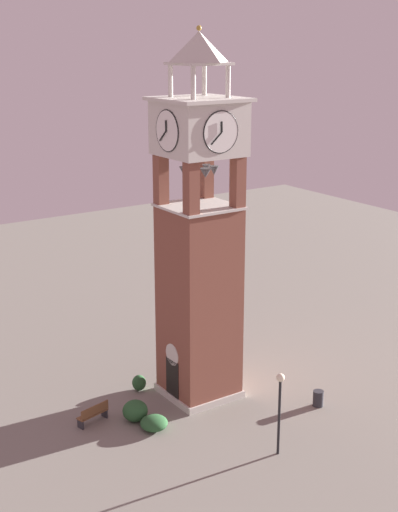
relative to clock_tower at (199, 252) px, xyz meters
The scene contains 8 objects.
ground 7.49m from the clock_tower, 90.83° to the left, with size 80.00×80.00×0.00m, color gray.
clock_tower is the anchor object (origin of this frame).
park_bench 9.07m from the clock_tower, 93.17° to the right, with size 0.80×1.66×0.95m.
lamp_post 8.16m from the clock_tower, ahead, with size 0.36×0.36×3.81m.
trash_bin 9.28m from the clock_tower, 43.29° to the left, with size 0.52×0.52×0.80m, color #2D2D33.
shrub_near_entry 8.26m from the clock_tower, 64.53° to the right, with size 1.28×1.28×0.64m, color #28562D.
shrub_left_of_tower 7.72m from the clock_tower, 131.09° to the right, with size 0.71×0.71×0.82m, color #28562D.
shrub_behind_bench 8.08m from the clock_tower, 82.12° to the right, with size 1.20×1.20×1.00m, color #28562D.
Camera 1 is at (27.61, -18.73, 17.27)m, focal length 50.92 mm.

